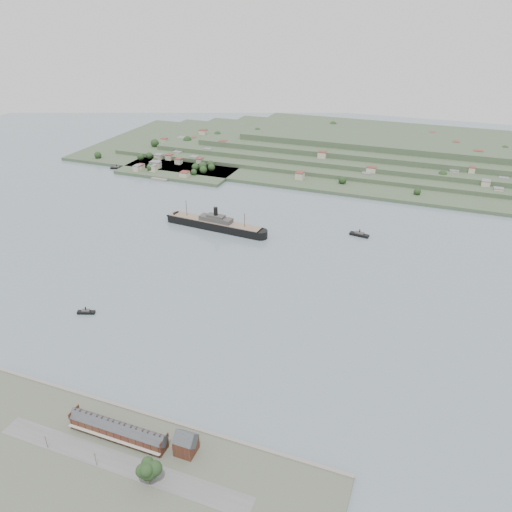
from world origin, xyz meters
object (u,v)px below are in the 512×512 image
(terrace_row, at_px, (118,430))
(tugboat, at_px, (86,312))
(steamship, at_px, (212,223))
(gabled_building, at_px, (186,443))
(fig_tree, at_px, (149,470))

(terrace_row, bearing_deg, tugboat, 135.07)
(terrace_row, relative_size, steamship, 0.48)
(gabled_building, height_order, steamship, steamship)
(terrace_row, height_order, fig_tree, fig_tree)
(gabled_building, relative_size, steamship, 0.12)
(terrace_row, height_order, steamship, steamship)
(terrace_row, distance_m, gabled_building, 37.74)
(terrace_row, relative_size, tugboat, 4.20)
(terrace_row, distance_m, tugboat, 129.01)
(gabled_building, xyz_separation_m, tugboat, (-128.76, 87.02, -6.78))
(terrace_row, bearing_deg, fig_tree, -30.96)
(fig_tree, bearing_deg, gabled_building, 70.25)
(steamship, bearing_deg, gabled_building, -67.37)
(terrace_row, distance_m, fig_tree, 34.74)
(gabled_building, height_order, tugboat, gabled_building)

